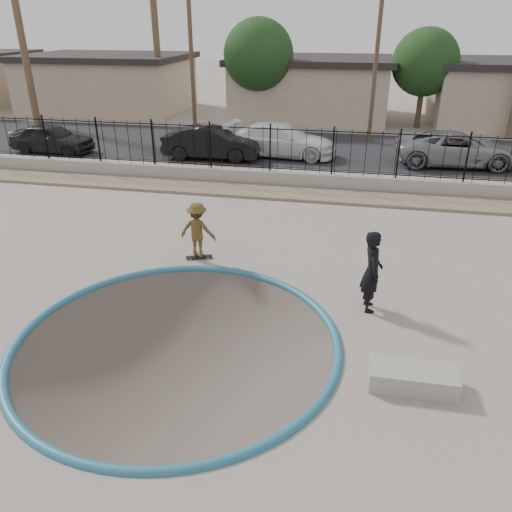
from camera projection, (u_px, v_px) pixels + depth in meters
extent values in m
cube|color=gray|center=(276.00, 197.00, 22.65)|extent=(120.00, 120.00, 2.20)
torus|color=#26657D|center=(178.00, 341.00, 10.69)|extent=(7.04, 7.04, 0.20)
cube|color=#907C5E|center=(265.00, 192.00, 19.68)|extent=(42.00, 1.60, 0.11)
cube|color=gray|center=(270.00, 178.00, 20.54)|extent=(42.00, 0.45, 0.60)
cube|color=black|center=(270.00, 168.00, 20.36)|extent=(40.00, 0.04, 0.03)
cube|color=black|center=(270.00, 129.00, 19.68)|extent=(40.00, 0.04, 0.04)
cube|color=black|center=(292.00, 147.00, 26.58)|extent=(90.00, 8.00, 0.04)
cube|color=tan|center=(109.00, 85.00, 36.93)|extent=(11.00, 8.00, 3.50)
cube|color=black|center=(106.00, 57.00, 36.08)|extent=(11.60, 8.60, 0.40)
cube|color=tan|center=(311.00, 90.00, 34.23)|extent=(10.00, 8.00, 3.50)
cube|color=black|center=(313.00, 60.00, 33.39)|extent=(10.60, 8.60, 0.40)
cylinder|color=brown|center=(20.00, 32.00, 29.92)|extent=(0.44, 0.44, 11.00)
cylinder|color=brown|center=(157.00, 47.00, 32.63)|extent=(0.44, 0.44, 9.00)
cylinder|color=#473323|center=(191.00, 53.00, 27.49)|extent=(0.24, 0.24, 9.00)
cylinder|color=#473323|center=(377.00, 50.00, 25.59)|extent=(0.24, 0.24, 9.50)
cylinder|color=#473323|center=(259.00, 100.00, 31.79)|extent=(0.34, 0.34, 3.00)
sphere|color=#143311|center=(259.00, 55.00, 30.62)|extent=(4.32, 4.32, 4.32)
cylinder|color=#473323|center=(420.00, 105.00, 30.93)|extent=(0.34, 0.34, 2.75)
sphere|color=#143311|center=(425.00, 62.00, 29.86)|extent=(3.96, 3.96, 3.96)
imported|color=brown|center=(198.00, 233.00, 14.01)|extent=(1.06, 0.65, 1.59)
cube|color=black|center=(199.00, 257.00, 14.33)|extent=(0.77, 0.44, 0.02)
cylinder|color=silver|center=(190.00, 259.00, 14.25)|extent=(0.06, 0.04, 0.05)
cylinder|color=silver|center=(190.00, 257.00, 14.37)|extent=(0.06, 0.04, 0.05)
cylinder|color=silver|center=(208.00, 258.00, 14.32)|extent=(0.06, 0.04, 0.05)
cylinder|color=silver|center=(208.00, 256.00, 14.45)|extent=(0.06, 0.04, 0.05)
imported|color=black|center=(372.00, 271.00, 11.48)|extent=(0.58, 0.78, 1.98)
cube|color=gray|center=(413.00, 378.00, 9.29)|extent=(1.61, 0.72, 0.40)
imported|color=black|center=(52.00, 138.00, 25.20)|extent=(4.29, 1.88, 1.44)
imported|color=black|center=(212.00, 143.00, 24.07)|extent=(4.72, 1.74, 1.54)
imported|color=white|center=(281.00, 140.00, 24.52)|extent=(5.55, 2.57, 1.57)
imported|color=gray|center=(457.00, 149.00, 22.99)|extent=(5.63, 2.83, 1.53)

